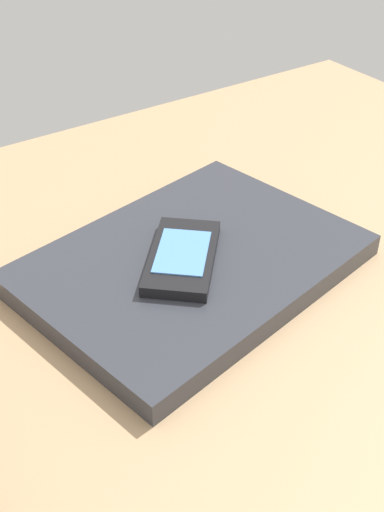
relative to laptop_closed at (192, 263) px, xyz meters
The scene contains 3 objects.
desk_surface 7.88cm from the laptop_closed, 151.98° to the right, with size 120.00×80.00×3.00cm, color tan.
laptop_closed is the anchor object (origin of this frame).
cell_phone_on_laptop 2.34cm from the laptop_closed, 159.30° to the right, with size 12.15×12.56×1.29cm.
Camera 1 is at (-21.82, -38.44, 42.26)cm, focal length 45.61 mm.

